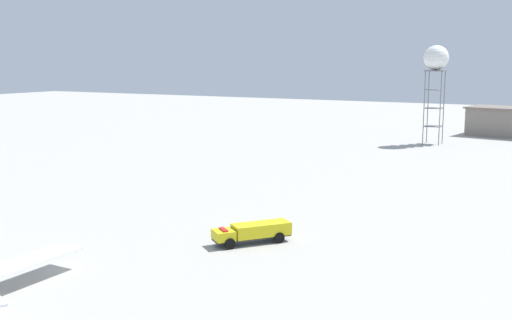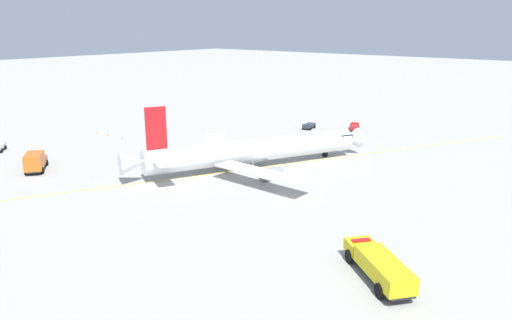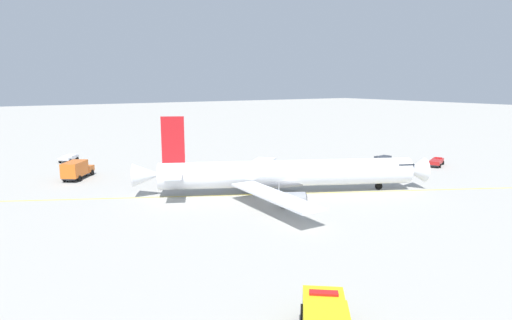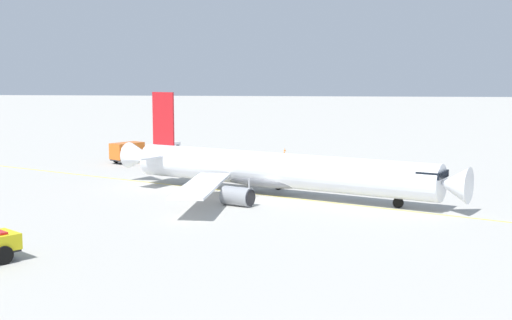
{
  "view_description": "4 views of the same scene",
  "coord_description": "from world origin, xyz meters",
  "px_view_note": "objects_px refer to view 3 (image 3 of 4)",
  "views": [
    {
      "loc": [
        57.29,
        -36.75,
        22.98
      ],
      "look_at": [
        7.15,
        54.43,
        6.23
      ],
      "focal_mm": 43.71,
      "sensor_mm": 36.0,
      "label": 1
    },
    {
      "loc": [
        58.96,
        46.86,
        23.24
      ],
      "look_at": [
        2.41,
        0.56,
        2.61
      ],
      "focal_mm": 33.7,
      "sensor_mm": 36.0,
      "label": 2
    },
    {
      "loc": [
        35.79,
        46.87,
        16.0
      ],
      "look_at": [
        2.0,
        -6.29,
        4.69
      ],
      "focal_mm": 30.09,
      "sensor_mm": 36.0,
      "label": 3
    },
    {
      "loc": [
        -6.67,
        76.46,
        14.26
      ],
      "look_at": [
        1.35,
        -3.07,
        3.99
      ],
      "focal_mm": 49.75,
      "sensor_mm": 36.0,
      "label": 4
    }
  ],
  "objects_px": {
    "catering_truck_truck": "(77,169)",
    "baggage_truck_truck": "(383,158)",
    "safety_cone_far": "(167,152)",
    "ops_pickup_truck": "(436,162)",
    "airliner_main": "(284,174)",
    "pushback_tug_truck": "(69,158)",
    "safety_cone_near": "(184,158)",
    "safety_cone_mid": "(174,154)"
  },
  "relations": [
    {
      "from": "ops_pickup_truck",
      "to": "pushback_tug_truck",
      "type": "relative_size",
      "value": 1.28
    },
    {
      "from": "safety_cone_far",
      "to": "airliner_main",
      "type": "bearing_deg",
      "value": 91.88
    },
    {
      "from": "catering_truck_truck",
      "to": "baggage_truck_truck",
      "type": "bearing_deg",
      "value": -70.97
    },
    {
      "from": "ops_pickup_truck",
      "to": "safety_cone_mid",
      "type": "height_order",
      "value": "ops_pickup_truck"
    },
    {
      "from": "pushback_tug_truck",
      "to": "catering_truck_truck",
      "type": "bearing_deg",
      "value": 32.46
    },
    {
      "from": "safety_cone_far",
      "to": "ops_pickup_truck",
      "type": "bearing_deg",
      "value": 132.45
    },
    {
      "from": "safety_cone_near",
      "to": "safety_cone_far",
      "type": "relative_size",
      "value": 1.0
    },
    {
      "from": "catering_truck_truck",
      "to": "safety_cone_near",
      "type": "distance_m",
      "value": 24.71
    },
    {
      "from": "ops_pickup_truck",
      "to": "catering_truck_truck",
      "type": "height_order",
      "value": "catering_truck_truck"
    },
    {
      "from": "baggage_truck_truck",
      "to": "catering_truck_truck",
      "type": "bearing_deg",
      "value": -26.57
    },
    {
      "from": "airliner_main",
      "to": "pushback_tug_truck",
      "type": "distance_m",
      "value": 49.75
    },
    {
      "from": "baggage_truck_truck",
      "to": "safety_cone_far",
      "type": "xyz_separation_m",
      "value": [
        33.79,
        -33.84,
        -0.44
      ]
    },
    {
      "from": "catering_truck_truck",
      "to": "ops_pickup_truck",
      "type": "bearing_deg",
      "value": -77.01
    },
    {
      "from": "airliner_main",
      "to": "catering_truck_truck",
      "type": "relative_size",
      "value": 5.5
    },
    {
      "from": "ops_pickup_truck",
      "to": "catering_truck_truck",
      "type": "relative_size",
      "value": 0.81
    },
    {
      "from": "safety_cone_near",
      "to": "safety_cone_far",
      "type": "bearing_deg",
      "value": -87.48
    },
    {
      "from": "baggage_truck_truck",
      "to": "safety_cone_far",
      "type": "bearing_deg",
      "value": -55.35
    },
    {
      "from": "pushback_tug_truck",
      "to": "safety_cone_near",
      "type": "relative_size",
      "value": 8.51
    },
    {
      "from": "ops_pickup_truck",
      "to": "pushback_tug_truck",
      "type": "distance_m",
      "value": 74.17
    },
    {
      "from": "safety_cone_near",
      "to": "safety_cone_far",
      "type": "height_order",
      "value": "same"
    },
    {
      "from": "ops_pickup_truck",
      "to": "baggage_truck_truck",
      "type": "distance_m",
      "value": 10.29
    },
    {
      "from": "airliner_main",
      "to": "catering_truck_truck",
      "type": "bearing_deg",
      "value": 158.0
    },
    {
      "from": "baggage_truck_truck",
      "to": "safety_cone_far",
      "type": "relative_size",
      "value": 7.5
    },
    {
      "from": "airliner_main",
      "to": "baggage_truck_truck",
      "type": "bearing_deg",
      "value": 41.91
    },
    {
      "from": "pushback_tug_truck",
      "to": "safety_cone_near",
      "type": "distance_m",
      "value": 23.41
    },
    {
      "from": "ops_pickup_truck",
      "to": "baggage_truck_truck",
      "type": "height_order",
      "value": "ops_pickup_truck"
    },
    {
      "from": "safety_cone_near",
      "to": "safety_cone_far",
      "type": "distance_m",
      "value": 8.66
    },
    {
      "from": "baggage_truck_truck",
      "to": "safety_cone_near",
      "type": "distance_m",
      "value": 41.84
    },
    {
      "from": "safety_cone_far",
      "to": "safety_cone_near",
      "type": "bearing_deg",
      "value": 92.52
    },
    {
      "from": "ops_pickup_truck",
      "to": "baggage_truck_truck",
      "type": "bearing_deg",
      "value": 94.62
    },
    {
      "from": "airliner_main",
      "to": "safety_cone_near",
      "type": "xyz_separation_m",
      "value": [
        1.05,
        -34.85,
        -2.49
      ]
    },
    {
      "from": "baggage_truck_truck",
      "to": "safety_cone_mid",
      "type": "height_order",
      "value": "baggage_truck_truck"
    },
    {
      "from": "catering_truck_truck",
      "to": "safety_cone_far",
      "type": "relative_size",
      "value": 13.51
    },
    {
      "from": "airliner_main",
      "to": "catering_truck_truck",
      "type": "height_order",
      "value": "airliner_main"
    },
    {
      "from": "baggage_truck_truck",
      "to": "catering_truck_truck",
      "type": "distance_m",
      "value": 58.85
    },
    {
      "from": "airliner_main",
      "to": "catering_truck_truck",
      "type": "distance_m",
      "value": 35.58
    },
    {
      "from": "baggage_truck_truck",
      "to": "pushback_tug_truck",
      "type": "distance_m",
      "value": 64.85
    },
    {
      "from": "baggage_truck_truck",
      "to": "safety_cone_mid",
      "type": "relative_size",
      "value": 7.5
    },
    {
      "from": "ops_pickup_truck",
      "to": "safety_cone_mid",
      "type": "xyz_separation_m",
      "value": [
        38.88,
        -38.91,
        -0.53
      ]
    },
    {
      "from": "baggage_truck_truck",
      "to": "safety_cone_near",
      "type": "xyz_separation_m",
      "value": [
        33.41,
        -25.18,
        -0.44
      ]
    },
    {
      "from": "airliner_main",
      "to": "ops_pickup_truck",
      "type": "relative_size",
      "value": 6.81
    },
    {
      "from": "safety_cone_far",
      "to": "baggage_truck_truck",
      "type": "bearing_deg",
      "value": 134.96
    }
  ]
}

